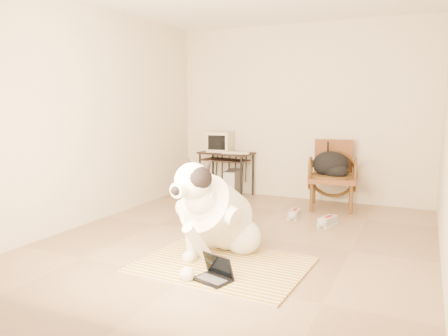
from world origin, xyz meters
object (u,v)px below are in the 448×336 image
Objects in this scene: dog at (216,216)px; rattan_chair at (332,174)px; pc_tower at (233,183)px; backpack at (332,166)px; computer_desk at (226,158)px; crt_monitor at (220,142)px; laptop at (215,274)px.

dog is 1.53× the size of rattan_chair.
backpack is at bearing -6.63° from pc_tower.
crt_monitor is (-0.13, 0.04, 0.26)m from computer_desk.
crt_monitor reaches higher than backpack.
dog reaches higher than computer_desk.
dog is at bearing -69.47° from pc_tower.
crt_monitor is at bearing 171.97° from backpack.
computer_desk is 1.71× the size of backpack.
computer_desk is at bearing 166.26° from pc_tower.
computer_desk is 1.76m from backpack.
pc_tower is (0.26, -0.08, -0.66)m from crt_monitor.
laptop is 3.46m from pc_tower.
computer_desk is (-1.39, 3.26, 0.54)m from laptop.
computer_desk is 1.76m from rattan_chair.
dog is 2.86m from pc_tower.
pc_tower reaches higher than laptop.
backpack is (1.88, -0.26, -0.25)m from crt_monitor.
computer_desk reaches higher than laptop.
computer_desk is 0.92× the size of rattan_chair.
crt_monitor is 0.71m from pc_tower.
computer_desk is at bearing 113.08° from laptop.
rattan_chair is 0.15m from backpack.
rattan_chair reaches higher than laptop.
backpack is (0.61, 2.49, 0.21)m from dog.
laptop is at bearing -65.36° from crt_monitor.
laptop is at bearing -96.73° from rattan_chair.
computer_desk is 0.30m from crt_monitor.
crt_monitor is at bearing 160.88° from computer_desk.
backpack is (1.75, -0.22, 0.01)m from computer_desk.
rattan_chair is at bearing 83.27° from laptop.
computer_desk is 2.22× the size of crt_monitor.
rattan_chair reaches higher than backpack.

